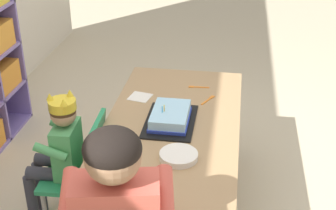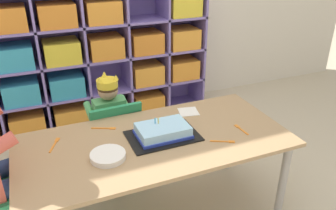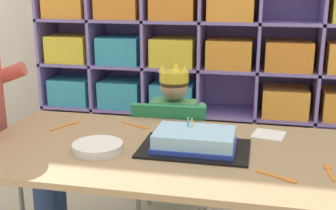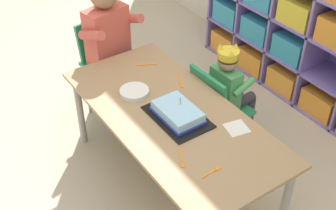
{
  "view_description": "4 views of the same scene",
  "coord_description": "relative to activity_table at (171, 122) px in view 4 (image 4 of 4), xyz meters",
  "views": [
    {
      "loc": [
        -2.13,
        -0.31,
        1.84
      ],
      "look_at": [
        0.08,
        0.03,
        0.67
      ],
      "focal_mm": 51.21,
      "sensor_mm": 36.0,
      "label": 1
    },
    {
      "loc": [
        -0.56,
        -1.53,
        1.59
      ],
      "look_at": [
        0.08,
        0.01,
        0.77
      ],
      "focal_mm": 36.76,
      "sensor_mm": 36.0,
      "label": 2
    },
    {
      "loc": [
        0.27,
        -1.44,
        1.16
      ],
      "look_at": [
        -0.05,
        0.02,
        0.74
      ],
      "focal_mm": 46.28,
      "sensor_mm": 36.0,
      "label": 3
    },
    {
      "loc": [
        1.67,
        -1.15,
        2.22
      ],
      "look_at": [
        0.01,
        -0.03,
        0.67
      ],
      "focal_mm": 48.02,
      "sensor_mm": 36.0,
      "label": 4
    }
  ],
  "objects": [
    {
      "name": "paper_plate_stack",
      "position": [
        -0.29,
        -0.08,
        0.08
      ],
      "size": [
        0.18,
        0.18,
        0.03
      ],
      "primitive_type": "cylinder",
      "color": "white",
      "rests_on": "activity_table"
    },
    {
      "name": "child_with_crown",
      "position": [
        -0.13,
        0.57,
        -0.03
      ],
      "size": [
        0.3,
        0.31,
        0.8
      ],
      "rotation": [
        0.0,
        0.0,
        3.18
      ],
      "color": "#4C9E5B",
      "rests_on": "ground"
    },
    {
      "name": "storage_cubby_shelf",
      "position": [
        -0.17,
        1.43,
        0.07
      ],
      "size": [
        2.25,
        0.34,
        1.24
      ],
      "color": "#7F6BB2",
      "rests_on": "ground"
    },
    {
      "name": "birthday_cake_on_tray",
      "position": [
        0.05,
        0.01,
        0.09
      ],
      "size": [
        0.39,
        0.26,
        0.11
      ],
      "color": "black",
      "rests_on": "activity_table"
    },
    {
      "name": "fork_near_child_seat",
      "position": [
        0.34,
        -0.17,
        0.06
      ],
      "size": [
        0.13,
        0.07,
        0.0
      ],
      "rotation": [
        0.0,
        0.0,
        2.68
      ],
      "color": "orange",
      "rests_on": "activity_table"
    },
    {
      "name": "fork_scattered_mid_table",
      "position": [
        -0.52,
        0.16,
        0.06
      ],
      "size": [
        0.07,
        0.14,
        0.0
      ],
      "rotation": [
        0.0,
        0.0,
        4.29
      ],
      "color": "orange",
      "rests_on": "activity_table"
    },
    {
      "name": "fork_beside_plate_stack",
      "position": [
        -0.23,
        0.22,
        0.06
      ],
      "size": [
        0.14,
        0.07,
        0.0
      ],
      "rotation": [
        0.0,
        0.0,
        2.72
      ],
      "color": "orange",
      "rests_on": "activity_table"
    },
    {
      "name": "classroom_chair_blue",
      "position": [
        -0.13,
        0.46,
        -0.15
      ],
      "size": [
        0.38,
        0.33,
        0.64
      ],
      "rotation": [
        0.0,
        0.0,
        3.18
      ],
      "color": "#238451",
      "rests_on": "ground"
    },
    {
      "name": "activity_table",
      "position": [
        0.0,
        0.0,
        0.0
      ],
      "size": [
        1.5,
        0.71,
        0.58
      ],
      "color": "#A37F56",
      "rests_on": "ground"
    },
    {
      "name": "fork_by_napkin",
      "position": [
        0.5,
        -0.09,
        0.06
      ],
      "size": [
        0.02,
        0.13,
        0.0
      ],
      "rotation": [
        0.0,
        0.0,
        4.76
      ],
      "color": "orange",
      "rests_on": "activity_table"
    },
    {
      "name": "adult_helper_seated",
      "position": [
        -0.82,
        0.07,
        0.15
      ],
      "size": [
        0.46,
        0.44,
        1.08
      ],
      "rotation": [
        0.0,
        0.0,
        1.76
      ],
      "color": "#D15647",
      "rests_on": "ground"
    },
    {
      "name": "ground",
      "position": [
        0.0,
        0.0,
        -0.52
      ],
      "size": [
        16.0,
        16.0,
        0.0
      ],
      "primitive_type": "plane",
      "color": "beige"
    },
    {
      "name": "classroom_chair_adult_side",
      "position": [
        -0.94,
        0.05,
        -0.05
      ],
      "size": [
        0.36,
        0.4,
        0.75
      ],
      "rotation": [
        0.0,
        0.0,
        1.76
      ],
      "color": "#238451",
      "rests_on": "ground"
    },
    {
      "name": "paper_napkin_square",
      "position": [
        0.31,
        0.23,
        0.06
      ],
      "size": [
        0.14,
        0.14,
        0.0
      ],
      "primitive_type": "cube",
      "rotation": [
        0.0,
        0.0,
        -0.21
      ],
      "color": "white",
      "rests_on": "activity_table"
    }
  ]
}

